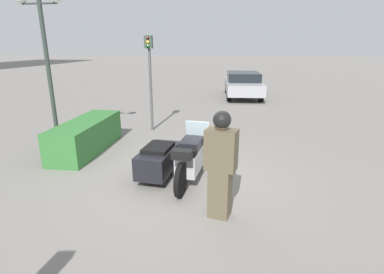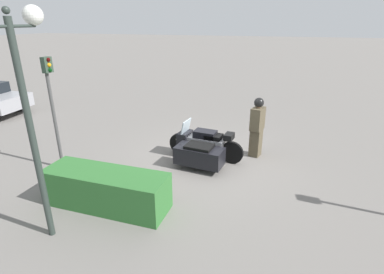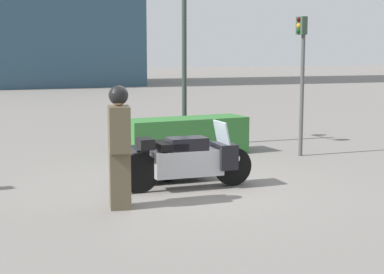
{
  "view_description": "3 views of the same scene",
  "coord_description": "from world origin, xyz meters",
  "px_view_note": "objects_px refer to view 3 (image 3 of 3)",
  "views": [
    {
      "loc": [
        -6.1,
        -1.03,
        2.88
      ],
      "look_at": [
        0.38,
        -0.14,
        0.86
      ],
      "focal_mm": 28.0,
      "sensor_mm": 36.0,
      "label": 1
    },
    {
      "loc": [
        -2.23,
        8.03,
        4.02
      ],
      "look_at": [
        0.33,
        0.17,
        0.8
      ],
      "focal_mm": 28.0,
      "sensor_mm": 36.0,
      "label": 2
    },
    {
      "loc": [
        -4.2,
        -9.28,
        2.36
      ],
      "look_at": [
        0.37,
        0.36,
        0.83
      ],
      "focal_mm": 55.0,
      "sensor_mm": 36.0,
      "label": 3
    }
  ],
  "objects_px": {
    "traffic_light_near": "(301,65)",
    "police_motorcycle": "(182,158)",
    "hedge_bush_curbside": "(186,136)",
    "twin_lamp_post": "(184,18)",
    "officer_rider": "(119,144)"
  },
  "relations": [
    {
      "from": "hedge_bush_curbside",
      "to": "twin_lamp_post",
      "type": "xyz_separation_m",
      "value": [
        0.52,
        1.22,
        2.79
      ]
    },
    {
      "from": "twin_lamp_post",
      "to": "hedge_bush_curbside",
      "type": "bearing_deg",
      "value": -113.05
    },
    {
      "from": "hedge_bush_curbside",
      "to": "traffic_light_near",
      "type": "xyz_separation_m",
      "value": [
        2.3,
        -1.26,
        1.67
      ]
    },
    {
      "from": "officer_rider",
      "to": "hedge_bush_curbside",
      "type": "xyz_separation_m",
      "value": [
        2.9,
        3.88,
        -0.56
      ]
    },
    {
      "from": "twin_lamp_post",
      "to": "officer_rider",
      "type": "bearing_deg",
      "value": -123.87
    },
    {
      "from": "officer_rider",
      "to": "hedge_bush_curbside",
      "type": "relative_size",
      "value": 0.66
    },
    {
      "from": "traffic_light_near",
      "to": "officer_rider",
      "type": "bearing_deg",
      "value": 28.54
    },
    {
      "from": "hedge_bush_curbside",
      "to": "twin_lamp_post",
      "type": "relative_size",
      "value": 0.67
    },
    {
      "from": "police_motorcycle",
      "to": "twin_lamp_post",
      "type": "height_order",
      "value": "twin_lamp_post"
    },
    {
      "from": "police_motorcycle",
      "to": "hedge_bush_curbside",
      "type": "distance_m",
      "value": 3.11
    },
    {
      "from": "officer_rider",
      "to": "hedge_bush_curbside",
      "type": "height_order",
      "value": "officer_rider"
    },
    {
      "from": "hedge_bush_curbside",
      "to": "twin_lamp_post",
      "type": "height_order",
      "value": "twin_lamp_post"
    },
    {
      "from": "officer_rider",
      "to": "twin_lamp_post",
      "type": "xyz_separation_m",
      "value": [
        3.42,
        5.1,
        2.23
      ]
    },
    {
      "from": "police_motorcycle",
      "to": "hedge_bush_curbside",
      "type": "xyz_separation_m",
      "value": [
        1.37,
        2.79,
        -0.04
      ]
    },
    {
      "from": "traffic_light_near",
      "to": "police_motorcycle",
      "type": "bearing_deg",
      "value": 24.49
    }
  ]
}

